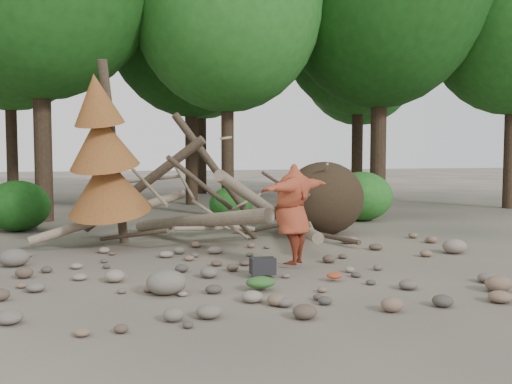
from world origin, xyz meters
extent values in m
plane|color=#514C44|center=(0.00, 0.00, 0.00)|extent=(120.00, 120.00, 0.00)
ellipsoid|color=#332619|center=(2.60, 4.30, 0.99)|extent=(2.20, 1.87, 1.98)
cylinder|color=gray|center=(-1.00, 3.70, 0.55)|extent=(2.61, 5.11, 1.08)
cylinder|color=gray|center=(0.80, 4.20, 0.90)|extent=(3.18, 3.71, 1.90)
cylinder|color=brown|center=(-2.20, 4.60, 1.40)|extent=(3.08, 1.91, 2.49)
cylinder|color=gray|center=(1.60, 3.50, 0.35)|extent=(1.13, 4.98, 0.43)
cylinder|color=brown|center=(-0.30, 4.80, 1.80)|extent=(2.39, 1.03, 2.89)
cylinder|color=gray|center=(-3.00, 4.00, 0.70)|extent=(3.71, 0.86, 1.20)
cylinder|color=#4C3F30|center=(-2.50, 3.50, 0.30)|extent=(1.52, 1.70, 0.49)
cylinder|color=gray|center=(0.20, 4.40, 0.80)|extent=(1.57, 0.85, 0.69)
cylinder|color=#4C3F30|center=(1.80, 4.90, 1.20)|extent=(1.92, 1.25, 1.10)
cylinder|color=gray|center=(-1.20, 4.20, 1.50)|extent=(0.37, 1.42, 0.85)
cylinder|color=#4C3F30|center=(2.20, 3.20, 0.15)|extent=(0.79, 2.54, 0.12)
cylinder|color=gray|center=(-0.80, 3.10, 0.45)|extent=(1.78, 1.11, 0.29)
cylinder|color=#4C3F30|center=(-2.90, 3.80, 2.20)|extent=(0.67, 1.13, 4.35)
cone|color=brown|center=(-3.06, 3.49, 1.50)|extent=(2.06, 2.13, 1.86)
cone|color=brown|center=(-3.16, 3.28, 2.50)|extent=(1.71, 1.78, 1.65)
cone|color=brown|center=(-3.26, 3.09, 3.40)|extent=(1.23, 1.30, 1.41)
cylinder|color=#38281C|center=(-5.00, 9.50, 4.48)|extent=(0.56, 0.56, 8.96)
cylinder|color=#38281C|center=(1.00, 9.20, 3.57)|extent=(0.44, 0.44, 7.14)
ellipsoid|color=#2A7725|center=(1.00, 9.20, 7.34)|extent=(6.53, 6.53, 7.51)
cylinder|color=#38281C|center=(7.00, 9.80, 4.72)|extent=(0.60, 0.60, 9.45)
cylinder|color=#38281C|center=(12.50, 9.30, 3.85)|extent=(0.46, 0.46, 7.70)
cylinder|color=#38281C|center=(-6.50, 13.50, 3.78)|extent=(0.42, 0.42, 7.56)
ellipsoid|color=#2A7725|center=(-6.50, 13.50, 7.78)|extent=(6.91, 6.91, 7.95)
cylinder|color=#38281C|center=(0.50, 14.20, 4.27)|extent=(0.52, 0.52, 8.54)
cylinder|color=#38281C|center=(8.00, 13.80, 4.06)|extent=(0.50, 0.50, 8.12)
ellipsoid|color=#21641D|center=(8.00, 13.80, 8.35)|extent=(7.42, 7.42, 8.91)
cylinder|color=#38281C|center=(2.00, 20.50, 4.38)|extent=(0.54, 0.54, 8.75)
ellipsoid|color=#2A7725|center=(2.00, 20.50, 9.00)|extent=(8.00, 8.00, 10.00)
cylinder|color=#38281C|center=(11.00, 20.00, 3.92)|extent=(0.46, 0.46, 7.84)
ellipsoid|color=#21641D|center=(11.00, 20.00, 8.06)|extent=(7.17, 7.17, 8.60)
ellipsoid|color=#184F15|center=(-5.50, 7.20, 0.72)|extent=(1.80, 1.80, 1.44)
ellipsoid|color=#21641D|center=(0.80, 7.80, 0.56)|extent=(1.40, 1.40, 1.12)
ellipsoid|color=#2A7725|center=(5.00, 7.00, 0.80)|extent=(2.00, 2.00, 1.60)
imported|color=#933921|center=(0.36, 0.33, 1.05)|extent=(2.20, 2.08, 1.94)
cylinder|color=#9B8962|center=(-0.86, 0.73, 2.51)|extent=(0.28, 0.28, 0.09)
cube|color=black|center=(-0.42, -0.33, 0.14)|extent=(0.44, 0.31, 0.29)
ellipsoid|color=#2C5B24|center=(-0.73, -1.29, 0.09)|extent=(0.49, 0.40, 0.18)
ellipsoid|color=#9D3A1A|center=(0.69, -0.97, 0.05)|extent=(0.28, 0.23, 0.10)
ellipsoid|color=#6E675B|center=(-2.22, -1.12, 0.19)|extent=(0.64, 0.58, 0.38)
ellipsoid|color=#7A5F4C|center=(2.94, -2.33, 0.13)|extent=(0.43, 0.39, 0.26)
ellipsoid|color=gray|center=(4.32, 0.88, 0.16)|extent=(0.54, 0.48, 0.32)
ellipsoid|color=#665F56|center=(-4.86, 1.87, 0.17)|extent=(0.58, 0.52, 0.35)
camera|label=1|loc=(-3.15, -10.01, 2.23)|focal=40.00mm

